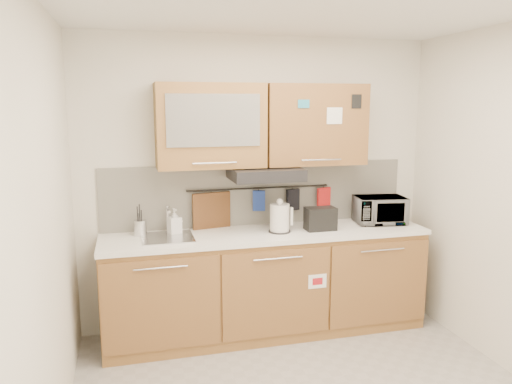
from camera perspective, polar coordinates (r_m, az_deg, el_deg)
ceiling at (r=3.11m, az=7.81°, el=20.86°), size 3.20×3.20×0.00m
wall_back at (r=4.54m, az=0.22°, el=1.04°), size 3.20×0.00×3.20m
wall_left at (r=2.96m, az=-23.05°, el=-4.72°), size 0.00×3.00×3.00m
base_cabinet at (r=4.48m, az=1.23°, el=-10.93°), size 2.80×0.64×0.88m
countertop at (r=4.33m, az=1.27°, el=-4.82°), size 2.82×0.62×0.04m
backsplash at (r=4.54m, az=0.25°, el=-0.22°), size 2.80×0.02×0.56m
upper_cabinets at (r=4.31m, az=0.76°, el=7.66°), size 1.82×0.37×0.70m
range_hood at (r=4.28m, az=1.07°, el=2.12°), size 0.60×0.46×0.10m
sink at (r=4.20m, az=-10.07°, el=-5.12°), size 0.42×0.40×0.26m
utensil_rail at (r=4.50m, az=0.38°, el=0.44°), size 1.30×0.02×0.02m
utensil_crock at (r=4.29m, az=-13.09°, el=-3.98°), size 0.12×0.12×0.27m
kettle at (r=4.29m, az=2.73°, el=-3.06°), size 0.21×0.19×0.29m
toaster at (r=4.40m, az=7.37°, el=-3.02°), size 0.26×0.16×0.20m
microwave at (r=4.74m, az=13.96°, el=-2.01°), size 0.48×0.36×0.25m
soap_bottle at (r=4.28m, az=-9.29°, el=-3.33°), size 0.12×0.12×0.22m
cutting_board at (r=4.44m, az=-5.08°, el=-2.81°), size 0.34×0.09×0.43m
oven_mitt at (r=4.50m, az=0.33°, el=-1.00°), size 0.11×0.05×0.18m
dark_pouch at (r=4.59m, az=4.24°, el=-0.87°), size 0.13×0.06×0.20m
pot_holder at (r=4.70m, az=7.75°, el=-0.60°), size 0.15×0.07×0.18m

